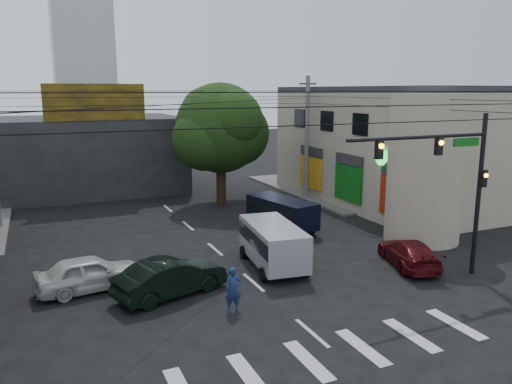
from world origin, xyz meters
TOP-DOWN VIEW (x-y plane):
  - ground at (0.00, 0.00)m, footprint 160.00×160.00m
  - sidewalk_far_right at (18.00, 18.00)m, footprint 16.00×16.00m
  - building_right at (18.00, 13.00)m, footprint 14.00×18.00m
  - corner_column at (11.00, 4.00)m, footprint 4.00×4.00m
  - building_far at (-4.00, 26.00)m, footprint 14.00×10.00m
  - billboard at (-4.00, 21.10)m, footprint 7.00×0.30m
  - tower_distant at (0.00, 70.00)m, footprint 9.00×9.00m
  - street_tree at (4.00, 17.00)m, footprint 6.40×6.40m
  - traffic_gantry at (7.82, -1.00)m, footprint 7.10×0.35m
  - utility_pole_far_right at (10.50, 16.00)m, footprint 0.32×0.32m
  - dark_sedan at (-3.58, 2.11)m, footprint 4.25×5.55m
  - white_compact at (-6.50, 4.00)m, footprint 2.79×4.76m
  - maroon_sedan at (7.52, 0.95)m, footprint 4.35×5.42m
  - silver_minivan at (1.61, 3.39)m, footprint 5.25×3.17m
  - navy_van at (4.82, 8.86)m, footprint 5.47×3.75m
  - traffic_officer at (-1.83, -0.33)m, footprint 0.68×0.49m

SIDE VIEW (x-z plane):
  - ground at x=0.00m, z-range 0.00..0.00m
  - sidewalk_far_right at x=18.00m, z-range 0.00..0.15m
  - maroon_sedan at x=7.52m, z-range 0.00..1.27m
  - white_compact at x=-6.50m, z-range 0.00..1.48m
  - dark_sedan at x=-3.58m, z-range 0.00..1.53m
  - traffic_officer at x=-1.83m, z-range 0.00..1.73m
  - navy_van at x=4.82m, z-range 0.00..1.89m
  - silver_minivan at x=1.61m, z-range 0.00..2.04m
  - building_far at x=-4.00m, z-range 0.00..6.00m
  - building_right at x=18.00m, z-range 0.00..8.00m
  - corner_column at x=11.00m, z-range 0.00..8.00m
  - utility_pole_far_right at x=10.50m, z-range 0.00..9.20m
  - traffic_gantry at x=7.82m, z-range 1.23..8.43m
  - street_tree at x=4.00m, z-range 1.12..9.82m
  - billboard at x=-4.00m, z-range 6.00..8.60m
  - tower_distant at x=0.00m, z-range 0.00..44.00m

